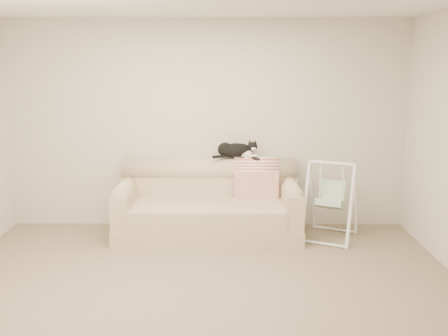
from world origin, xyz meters
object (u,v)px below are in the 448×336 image
at_px(remote_a, 237,158).
at_px(baby_swing, 331,200).
at_px(sofa, 209,206).
at_px(remote_b, 253,158).
at_px(tuxedo_cat, 236,150).

bearing_deg(remote_a, baby_swing, -18.37).
distance_m(remote_a, baby_swing, 1.25).
height_order(sofa, remote_b, remote_b).
height_order(sofa, tuxedo_cat, tuxedo_cat).
bearing_deg(tuxedo_cat, remote_b, -10.54).
bearing_deg(tuxedo_cat, sofa, -144.23).
bearing_deg(baby_swing, remote_b, 159.52).
bearing_deg(remote_b, baby_swing, -20.48).
height_order(sofa, remote_a, remote_a).
xyz_separation_m(remote_b, tuxedo_cat, (-0.21, 0.04, 0.10)).
distance_m(sofa, remote_a, 0.70).
height_order(remote_a, remote_b, remote_a).
height_order(remote_a, baby_swing, baby_swing).
bearing_deg(remote_a, remote_b, -8.15).
relative_size(sofa, tuxedo_cat, 3.83).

